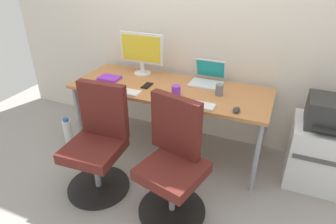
% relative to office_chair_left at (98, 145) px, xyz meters
% --- Properties ---
extents(ground_plane, '(5.28, 5.28, 0.00)m').
position_rel_office_chair_left_xyz_m(ground_plane, '(0.35, 0.74, -0.42)').
color(ground_plane, gray).
extents(back_wall, '(4.40, 0.04, 2.60)m').
position_rel_office_chair_left_xyz_m(back_wall, '(0.35, 1.18, 0.88)').
color(back_wall, silver).
rests_on(back_wall, ground).
extents(desk, '(1.90, 0.72, 0.71)m').
position_rel_office_chair_left_xyz_m(desk, '(0.35, 0.74, 0.24)').
color(desk, '#B77542').
rests_on(desk, ground).
extents(office_chair_left, '(0.54, 0.54, 0.94)m').
position_rel_office_chair_left_xyz_m(office_chair_left, '(0.00, 0.00, 0.00)').
color(office_chair_left, black).
rests_on(office_chair_left, ground).
extents(office_chair_right, '(0.54, 0.54, 0.94)m').
position_rel_office_chair_left_xyz_m(office_chair_right, '(0.68, -0.00, 0.00)').
color(office_chair_right, black).
rests_on(office_chair_right, ground).
extents(side_cabinet, '(0.52, 0.50, 0.58)m').
position_rel_office_chair_left_xyz_m(side_cabinet, '(1.75, 0.80, -0.13)').
color(side_cabinet, silver).
rests_on(side_cabinet, ground).
extents(printer, '(0.38, 0.40, 0.24)m').
position_rel_office_chair_left_xyz_m(printer, '(1.75, 0.80, 0.27)').
color(printer, '#2D2D2D').
rests_on(printer, side_cabinet).
extents(water_bottle_on_floor, '(0.09, 0.09, 0.31)m').
position_rel_office_chair_left_xyz_m(water_bottle_on_floor, '(-0.71, 0.40, -0.28)').
color(water_bottle_on_floor, white).
rests_on(water_bottle_on_floor, ground).
extents(desktop_monitor, '(0.48, 0.18, 0.43)m').
position_rel_office_chair_left_xyz_m(desktop_monitor, '(-0.06, 0.96, 0.54)').
color(desktop_monitor, silver).
rests_on(desktop_monitor, desk).
extents(open_laptop, '(0.31, 0.29, 0.22)m').
position_rel_office_chair_left_xyz_m(open_laptop, '(0.65, 0.98, 0.35)').
color(open_laptop, silver).
rests_on(open_laptop, desk).
extents(keyboard_by_monitor, '(0.34, 0.12, 0.02)m').
position_rel_office_chair_left_xyz_m(keyboard_by_monitor, '(-0.01, 0.47, 0.30)').
color(keyboard_by_monitor, silver).
rests_on(keyboard_by_monitor, desk).
extents(keyboard_by_laptop, '(0.34, 0.12, 0.02)m').
position_rel_office_chair_left_xyz_m(keyboard_by_laptop, '(0.69, 0.47, 0.30)').
color(keyboard_by_laptop, silver).
rests_on(keyboard_by_laptop, desk).
extents(mouse_by_monitor, '(0.06, 0.10, 0.03)m').
position_rel_office_chair_left_xyz_m(mouse_by_monitor, '(-0.44, 0.46, 0.31)').
color(mouse_by_monitor, silver).
rests_on(mouse_by_monitor, desk).
extents(mouse_by_laptop, '(0.06, 0.10, 0.03)m').
position_rel_office_chair_left_xyz_m(mouse_by_laptop, '(1.03, 0.49, 0.31)').
color(mouse_by_laptop, '#2D2D2D').
rests_on(mouse_by_laptop, desk).
extents(coffee_mug, '(0.08, 0.08, 0.09)m').
position_rel_office_chair_left_xyz_m(coffee_mug, '(0.47, 0.59, 0.34)').
color(coffee_mug, purple).
rests_on(coffee_mug, desk).
extents(pen_cup, '(0.07, 0.07, 0.10)m').
position_rel_office_chair_left_xyz_m(pen_cup, '(0.83, 0.75, 0.34)').
color(pen_cup, slate).
rests_on(pen_cup, desk).
extents(phone_near_monitor, '(0.07, 0.14, 0.01)m').
position_rel_office_chair_left_xyz_m(phone_near_monitor, '(0.13, 0.68, 0.30)').
color(phone_near_monitor, black).
rests_on(phone_near_monitor, desk).
extents(notebook, '(0.21, 0.15, 0.03)m').
position_rel_office_chair_left_xyz_m(notebook, '(-0.30, 0.68, 0.30)').
color(notebook, purple).
rests_on(notebook, desk).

